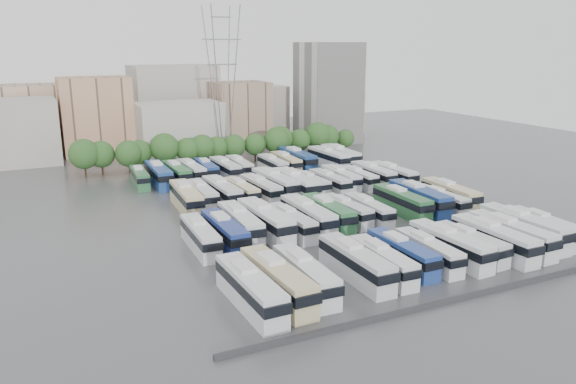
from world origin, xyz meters
name	(u,v)px	position (x,y,z in m)	size (l,w,h in m)	color
ground	(320,214)	(0.00, 0.00, 0.00)	(220.00, 220.00, 0.00)	#424447
parapet	(472,295)	(0.00, -33.00, 0.25)	(56.00, 0.50, 0.50)	#2D2D30
tree_line	(224,145)	(-0.74, 42.11, 4.24)	(65.41, 7.48, 7.75)	black
city_buildings	(161,115)	(-7.46, 71.86, 7.87)	(102.00, 35.00, 20.00)	#9E998E
apartment_tower	(328,93)	(34.00, 58.00, 13.00)	(14.00, 14.00, 26.00)	silver
electricity_pylon	(223,75)	(2.00, 50.00, 18.66)	(9.00, 6.91, 33.83)	slate
bus_r0_s0	(250,289)	(-21.58, -25.12, 1.99)	(3.04, 12.97, 4.06)	silver
bus_r0_s1	(277,280)	(-18.31, -24.42, 2.03)	(3.29, 13.27, 4.14)	#C8B98A
bus_r0_s2	(305,275)	(-14.87, -24.06, 1.86)	(2.97, 12.14, 3.79)	silver
bus_r0_s4	(356,263)	(-8.35, -23.65, 1.94)	(2.80, 12.62, 3.96)	silver
bus_r0_s5	(382,261)	(-5.06, -24.08, 1.74)	(2.83, 11.38, 3.55)	silver
bus_r0_s6	(402,253)	(-1.56, -23.02, 1.77)	(2.53, 11.48, 3.60)	navy
bus_r0_s7	(428,251)	(1.73, -23.73, 1.69)	(2.84, 11.06, 3.44)	silver
bus_r0_s8	(450,245)	(5.07, -23.68, 1.92)	(3.14, 12.58, 3.92)	silver
bus_r0_s9	(470,243)	(8.18, -23.78, 1.69)	(2.94, 11.11, 3.45)	silver
bus_r0_s10	(494,239)	(11.39, -24.44, 1.97)	(2.83, 12.80, 4.01)	silver
bus_r0_s11	(511,234)	(14.72, -24.04, 1.98)	(3.20, 12.92, 4.03)	silver
bus_r0_s12	(523,227)	(18.12, -22.90, 2.07)	(3.06, 13.48, 4.22)	silver
bus_r0_s13	(544,227)	(21.32, -23.53, 1.81)	(3.11, 11.83, 3.68)	silver
bus_r1_s0	(200,236)	(-21.26, -7.15, 1.81)	(2.95, 11.82, 3.68)	silver
bus_r1_s1	(224,232)	(-18.00, -7.15, 1.90)	(2.76, 12.37, 3.88)	navy
bus_r1_s2	(240,223)	(-14.94, -4.83, 1.96)	(3.28, 12.82, 3.99)	silver
bus_r1_s3	(265,220)	(-11.53, -5.51, 2.09)	(3.28, 13.62, 4.25)	silver
bus_r1_s4	(291,222)	(-8.21, -6.76, 1.75)	(2.93, 11.45, 3.56)	silver
bus_r1_s5	(308,215)	(-5.03, -5.72, 1.99)	(2.91, 12.96, 4.06)	silver
bus_r1_s6	(328,213)	(-1.61, -5.39, 1.89)	(2.83, 12.30, 3.85)	#2F6E3E
bus_r1_s7	(346,210)	(1.66, -5.11, 1.71)	(2.98, 11.19, 3.48)	silver
bus_r1_s8	(368,210)	(4.85, -6.21, 1.70)	(2.73, 11.12, 3.47)	silver
bus_r1_s10	(402,202)	(11.52, -5.35, 1.93)	(2.97, 12.55, 3.92)	#2A6236
bus_r1_s11	(419,198)	(14.91, -5.27, 2.08)	(3.50, 13.60, 4.23)	navy
bus_r1_s12	(440,200)	(18.09, -6.59, 1.71)	(2.67, 11.16, 3.49)	silver
bus_r1_s13	(450,194)	(21.45, -4.95, 1.91)	(3.31, 12.54, 3.90)	#C9BE8A
bus_r2_s1	(186,198)	(-18.02, 11.09, 2.00)	(3.48, 13.14, 4.08)	beige
bus_r2_s2	(202,194)	(-14.96, 12.61, 1.79)	(2.78, 11.65, 3.64)	silver
bus_r2_s3	(222,192)	(-11.71, 12.11, 1.96)	(3.01, 12.79, 4.00)	silver
bus_r2_s4	(241,191)	(-8.23, 12.30, 1.69)	(2.77, 11.07, 3.45)	beige
bus_r2_s5	(261,189)	(-4.89, 11.79, 1.83)	(3.20, 12.01, 3.73)	silver
bus_r2_s6	(275,183)	(-1.64, 13.21, 2.08)	(3.57, 13.61, 4.23)	silver
bus_r2_s7	(296,184)	(1.55, 11.52, 2.09)	(3.07, 13.58, 4.25)	silver
bus_r2_s8	(310,183)	(4.80, 12.25, 1.67)	(2.83, 10.91, 3.39)	silver
bus_r2_s9	(330,182)	(8.22, 11.36, 1.73)	(2.77, 11.30, 3.52)	silver
bus_r2_s10	(341,178)	(11.39, 12.81, 1.80)	(3.07, 11.78, 3.67)	silver
bus_r2_s11	(358,178)	(14.75, 12.26, 1.67)	(2.51, 10.89, 3.41)	silver
bus_r2_s12	(373,174)	(18.27, 12.60, 1.87)	(2.72, 12.18, 3.82)	silver
bus_r2_s13	(393,174)	(21.49, 10.90, 1.86)	(3.04, 12.18, 3.80)	silver
bus_r3_s0	(140,177)	(-21.60, 30.11, 1.66)	(2.91, 10.89, 3.38)	#2C673C
bus_r3_s1	(159,174)	(-18.23, 29.22, 2.00)	(3.04, 13.04, 4.08)	navy
bus_r3_s2	(176,173)	(-14.78, 29.58, 1.88)	(2.96, 12.24, 3.82)	#2F6F3D
bus_r3_s3	(191,171)	(-11.61, 30.49, 1.80)	(2.93, 11.79, 3.67)	silver
bus_r3_s4	(206,169)	(-8.41, 31.08, 1.71)	(2.90, 11.20, 3.48)	navy
bus_r3_s5	(225,168)	(-5.05, 29.55, 1.84)	(2.91, 11.98, 3.74)	silver
bus_r3_s6	(239,166)	(-1.62, 30.71, 1.72)	(2.80, 11.27, 3.51)	silver
bus_r3_s8	(273,165)	(5.07, 29.23, 1.72)	(2.52, 11.16, 3.50)	silver
bus_r3_s9	(286,162)	(8.41, 30.00, 1.79)	(2.97, 11.69, 3.64)	beige
bus_r3_s10	(297,159)	(11.50, 30.98, 2.07)	(3.02, 13.44, 4.21)	navy
bus_r3_s12	(329,158)	(18.12, 29.25, 2.02)	(3.53, 13.23, 4.11)	white
bus_r3_s13	(340,156)	(21.33, 29.77, 2.07)	(3.29, 13.50, 4.21)	silver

